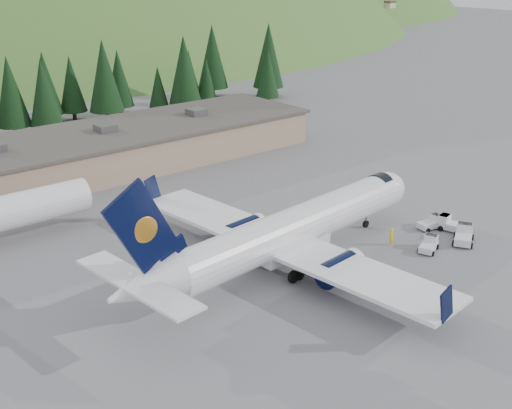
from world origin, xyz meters
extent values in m
plane|color=slate|center=(0.00, 0.00, 0.00)|extent=(600.00, 600.00, 0.00)
cylinder|color=white|center=(0.00, 0.00, 3.53)|extent=(29.28, 6.69, 3.90)
ellipsoid|color=white|center=(14.45, 1.40, 3.53)|extent=(5.42, 4.37, 3.90)
cylinder|color=black|center=(13.42, 1.30, 3.99)|extent=(1.76, 3.34, 3.21)
cone|color=white|center=(-17.55, -1.70, 3.94)|extent=(6.57, 4.48, 3.90)
cube|color=white|center=(-1.03, -0.10, 1.89)|extent=(8.58, 4.10, 1.04)
cube|color=white|center=(-2.06, -0.20, 2.49)|extent=(9.08, 35.64, 0.36)
cube|color=black|center=(-5.32, 17.20, 3.84)|extent=(2.11, 0.36, 2.98)
cube|color=black|center=(-1.91, -17.90, 3.84)|extent=(2.11, 0.36, 2.98)
cylinder|color=black|center=(-1.61, 5.89, 1.61)|extent=(4.57, 2.79, 2.39)
cylinder|color=white|center=(0.35, 6.08, 1.61)|extent=(0.86, 2.58, 2.53)
cube|color=white|center=(-1.61, 5.89, 2.18)|extent=(2.30, 0.48, 0.93)
cylinder|color=black|center=(-0.45, -6.09, 1.61)|extent=(4.57, 2.79, 2.39)
cylinder|color=white|center=(1.51, -5.90, 1.61)|extent=(0.86, 2.58, 2.53)
cube|color=white|center=(-0.45, -6.09, 2.18)|extent=(2.30, 0.48, 0.93)
cube|color=black|center=(-17.34, -1.68, 8.79)|extent=(6.41, 0.93, 7.61)
ellipsoid|color=orange|center=(-17.15, -1.46, 8.59)|extent=(2.06, 0.38, 2.05)
ellipsoid|color=orange|center=(-17.11, -1.87, 8.59)|extent=(2.06, 0.38, 2.05)
cube|color=black|center=(-14.66, -1.42, 6.10)|extent=(2.87, 0.53, 2.06)
cube|color=white|center=(-18.06, -1.75, 4.46)|extent=(3.94, 13.16, 0.23)
cylinder|color=slate|center=(11.35, 1.10, 0.93)|extent=(0.23, 0.23, 1.87)
cylinder|color=black|center=(11.35, 1.10, 0.39)|extent=(0.81, 0.37, 0.79)
cylinder|color=slate|center=(-3.37, 2.49, 1.04)|extent=(0.27, 0.27, 2.07)
cylinder|color=black|center=(-2.95, 2.53, 0.57)|extent=(1.17, 0.47, 1.14)
cylinder|color=black|center=(-3.78, 2.45, 0.57)|extent=(1.17, 0.47, 1.14)
cylinder|color=slate|center=(-2.83, -3.09, 1.04)|extent=(0.27, 0.27, 2.07)
cylinder|color=black|center=(-2.41, -3.05, 0.57)|extent=(1.17, 0.47, 1.14)
cylinder|color=black|center=(-3.24, -3.13, 0.57)|extent=(1.17, 0.47, 1.14)
cube|color=silver|center=(11.56, -6.85, 0.49)|extent=(2.98, 2.23, 0.62)
cube|color=silver|center=(12.39, -6.52, 1.03)|extent=(1.29, 1.49, 0.80)
cube|color=black|center=(12.39, -6.52, 1.38)|extent=(1.17, 1.37, 0.09)
cylinder|color=black|center=(12.13, -5.85, 0.25)|extent=(0.54, 0.37, 0.50)
cylinder|color=black|center=(12.65, -7.18, 0.25)|extent=(0.54, 0.37, 0.50)
cylinder|color=black|center=(10.47, -6.51, 0.25)|extent=(0.54, 0.37, 0.50)
cylinder|color=black|center=(10.99, -7.84, 0.25)|extent=(0.54, 0.37, 0.50)
cube|color=silver|center=(16.37, -3.50, 0.50)|extent=(2.87, 1.74, 0.63)
cube|color=silver|center=(17.26, -3.63, 1.04)|extent=(1.08, 1.38, 0.81)
cube|color=black|center=(17.26, -3.63, 1.40)|extent=(0.98, 1.28, 0.09)
cylinder|color=black|center=(17.37, -2.92, 0.25)|extent=(0.53, 0.27, 0.50)
cylinder|color=black|center=(17.15, -4.35, 0.25)|extent=(0.53, 0.27, 0.50)
cylinder|color=black|center=(15.59, -2.65, 0.25)|extent=(0.53, 0.27, 0.50)
cylinder|color=black|center=(15.37, -4.08, 0.25)|extent=(0.53, 0.27, 0.50)
cube|color=silver|center=(17.72, -5.49, 0.56)|extent=(2.15, 3.30, 0.71)
cube|color=silver|center=(17.50, -4.50, 1.16)|extent=(1.61, 1.30, 0.91)
cube|color=black|center=(17.50, -4.50, 1.57)|extent=(1.48, 1.18, 0.10)
cylinder|color=black|center=(16.71, -4.68, 0.28)|extent=(0.34, 0.60, 0.57)
cylinder|color=black|center=(18.29, -4.32, 0.28)|extent=(0.34, 0.60, 0.57)
cylinder|color=black|center=(17.15, -6.66, 0.28)|extent=(0.34, 0.60, 0.57)
cylinder|color=black|center=(18.73, -6.30, 0.28)|extent=(0.34, 0.60, 0.57)
cube|color=#977B63|center=(-5.00, 38.00, 2.40)|extent=(70.00, 16.00, 4.80)
cube|color=#47423D|center=(-5.00, 38.00, 4.95)|extent=(71.00, 17.00, 0.40)
cube|color=slate|center=(0.00, 38.00, 5.60)|extent=(2.50, 2.50, 1.00)
cube|color=slate|center=(15.00, 38.00, 5.60)|extent=(2.50, 2.50, 1.00)
cube|color=silver|center=(15.90, -7.97, 0.60)|extent=(3.66, 3.06, 0.77)
cube|color=silver|center=(16.84, -7.42, 1.26)|extent=(1.71, 1.87, 0.98)
cube|color=black|center=(16.84, -7.42, 1.69)|extent=(1.56, 1.72, 0.11)
cylinder|color=black|center=(16.40, -6.67, 0.31)|extent=(0.65, 0.52, 0.61)
cylinder|color=black|center=(17.28, -8.18, 0.31)|extent=(0.65, 0.52, 0.61)
cylinder|color=black|center=(14.51, -7.76, 0.31)|extent=(0.65, 0.52, 0.61)
cylinder|color=black|center=(15.39, -9.28, 0.31)|extent=(0.65, 0.52, 0.61)
imported|color=#FFEB00|center=(9.85, -3.51, 0.91)|extent=(0.79, 0.77, 1.82)
cone|color=black|center=(-3.91, 62.08, 7.44)|extent=(5.46, 5.46, 11.16)
cone|color=black|center=(0.36, 59.37, 7.14)|extent=(5.24, 5.24, 10.72)
cone|color=black|center=(3.66, 66.80, 7.16)|extent=(5.25, 5.25, 10.75)
cone|color=black|center=(8.39, 66.78, 6.49)|extent=(4.76, 4.76, 9.74)
cone|color=black|center=(12.22, 61.59, 8.21)|extent=(6.02, 6.02, 12.32)
cone|color=black|center=(16.73, 65.03, 6.78)|extent=(4.97, 4.97, 10.17)
cone|color=black|center=(22.77, 61.49, 4.99)|extent=(3.66, 3.66, 7.49)
cone|color=black|center=(26.46, 58.22, 8.17)|extent=(5.99, 5.99, 12.25)
cone|color=black|center=(31.36, 64.03, 6.08)|extent=(4.46, 4.46, 9.12)
cone|color=black|center=(34.21, 62.32, 5.18)|extent=(3.80, 3.80, 7.77)
cone|color=black|center=(39.06, 66.82, 8.41)|extent=(6.16, 6.16, 12.61)
cone|color=black|center=(43.35, 54.57, 6.19)|extent=(4.54, 4.54, 9.28)
cone|color=black|center=(48.17, 59.97, 8.56)|extent=(6.28, 6.28, 12.84)
ellipsoid|color=#2D5D21|center=(40.00, 200.00, -85.00)|extent=(420.00, 300.00, 300.00)
ellipsoid|color=#2D5D21|center=(160.00, 240.00, -85.00)|extent=(392.00, 280.00, 280.00)
camera|label=1|loc=(-38.50, -40.31, 27.37)|focal=45.00mm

